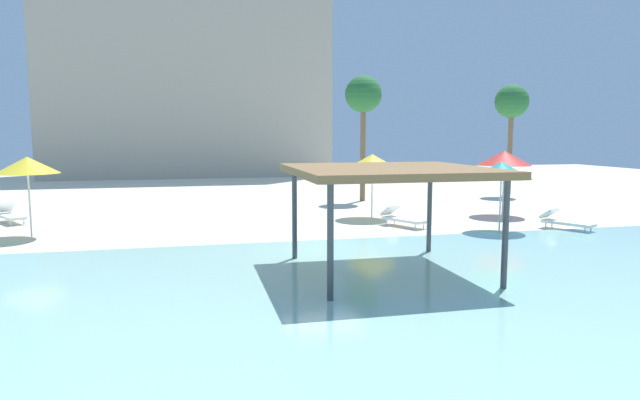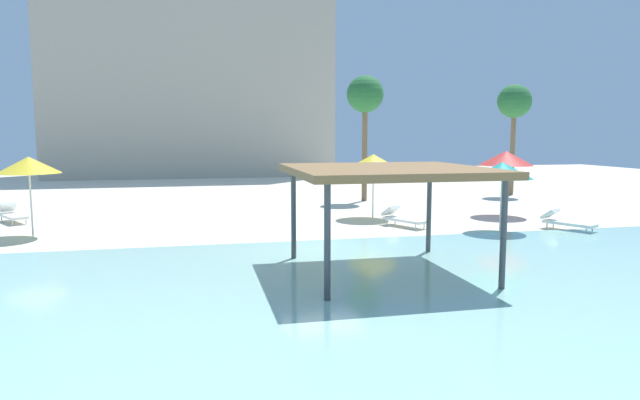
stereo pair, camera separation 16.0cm
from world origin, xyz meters
name	(u,v)px [view 1 (the left image)]	position (x,y,z in m)	size (l,w,h in m)	color
ground_plane	(327,251)	(0.00, 0.00, 0.00)	(80.00, 80.00, 0.00)	beige
lagoon_water	(387,301)	(0.00, -5.25, 0.02)	(44.00, 13.50, 0.04)	#99D1C6
shade_pavilion	(389,173)	(0.86, -2.95, 2.53)	(4.73, 4.73, 2.68)	#42474C
beach_umbrella_yellow_0	(27,165)	(-9.28, 4.48, 2.45)	(2.05, 2.05, 2.74)	silver
beach_umbrella_teal_1	(501,170)	(6.88, 1.85, 2.21)	(2.14, 2.14, 2.51)	silver
beach_umbrella_yellow_3	(372,161)	(3.42, 5.97, 2.37)	(2.15, 2.15, 2.67)	silver
beach_umbrella_red_4	(504,158)	(9.17, 5.40, 2.47)	(2.27, 2.27, 2.78)	silver
lounge_chair_0	(564,221)	(9.34, 1.58, 0.33)	(1.40, 1.96, 0.74)	white
lounge_chair_2	(10,214)	(-10.95, 7.99, 0.33)	(1.51, 1.93, 0.74)	white
lounge_chair_3	(401,218)	(3.82, 3.67, 0.33)	(1.40, 1.96, 0.74)	white
palm_tree_0	(512,104)	(13.99, 12.67, 5.19)	(1.90, 1.90, 6.30)	brown
palm_tree_1	(363,97)	(4.83, 11.72, 5.37)	(1.90, 1.90, 6.49)	brown
hotel_block_0	(189,60)	(-3.85, 33.16, 9.71)	(22.84, 8.85, 19.41)	#B2A893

